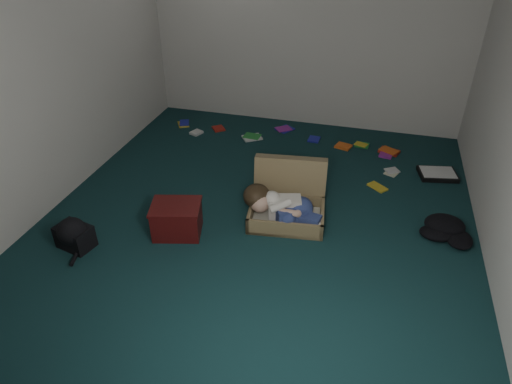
% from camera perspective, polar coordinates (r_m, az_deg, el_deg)
% --- Properties ---
extents(floor, '(4.50, 4.50, 0.00)m').
position_cam_1_polar(floor, '(4.43, 0.51, -2.80)').
color(floor, '#102E30').
rests_on(floor, ground).
extents(wall_back, '(4.50, 0.00, 4.50)m').
position_cam_1_polar(wall_back, '(5.94, 6.53, 20.20)').
color(wall_back, silver).
rests_on(wall_back, ground).
extents(wall_front, '(4.50, 0.00, 4.50)m').
position_cam_1_polar(wall_front, '(1.99, -16.35, -8.60)').
color(wall_front, silver).
rests_on(wall_front, ground).
extents(wall_left, '(0.00, 4.50, 4.50)m').
position_cam_1_polar(wall_left, '(4.72, -24.42, 14.28)').
color(wall_left, silver).
rests_on(wall_left, ground).
extents(suitcase, '(0.77, 0.76, 0.51)m').
position_cam_1_polar(suitcase, '(4.36, 4.02, -1.02)').
color(suitcase, olive).
rests_on(suitcase, floor).
extents(person, '(0.77, 0.37, 0.32)m').
position_cam_1_polar(person, '(4.20, 3.19, -1.80)').
color(person, silver).
rests_on(person, suitcase).
extents(maroon_bin, '(0.51, 0.44, 0.30)m').
position_cam_1_polar(maroon_bin, '(4.16, -9.86, -3.36)').
color(maroon_bin, '#420E0D').
rests_on(maroon_bin, floor).
extents(backpack, '(0.44, 0.38, 0.23)m').
position_cam_1_polar(backpack, '(4.28, -21.72, -5.11)').
color(backpack, black).
rests_on(backpack, floor).
extents(clothing_pile, '(0.54, 0.47, 0.15)m').
position_cam_1_polar(clothing_pile, '(4.40, 22.71, -4.78)').
color(clothing_pile, black).
rests_on(clothing_pile, floor).
extents(paper_tray, '(0.45, 0.37, 0.06)m').
position_cam_1_polar(paper_tray, '(5.40, 21.75, 2.11)').
color(paper_tray, black).
rests_on(paper_tray, floor).
extents(book_scatter, '(2.93, 1.38, 0.02)m').
position_cam_1_polar(book_scatter, '(5.71, 6.02, 5.91)').
color(book_scatter, gold).
rests_on(book_scatter, floor).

